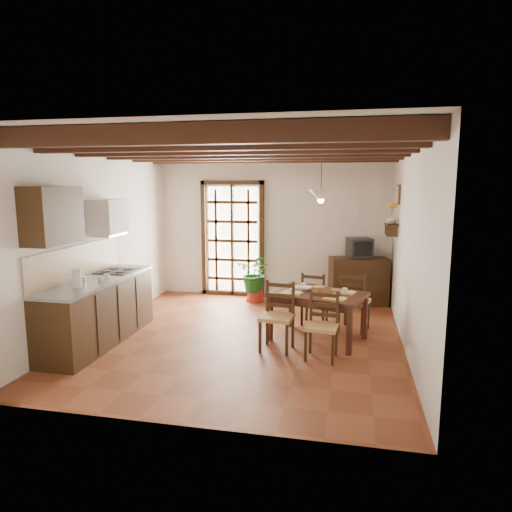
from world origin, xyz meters
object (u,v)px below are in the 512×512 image
(chair_near_left, at_px, (277,329))
(chair_far_left, at_px, (315,308))
(kitchen_counter, at_px, (99,310))
(potted_plant, at_px, (255,272))
(dining_table, at_px, (318,299))
(sideboard, at_px, (358,281))
(chair_near_right, at_px, (322,338))
(crt_tv, at_px, (359,248))
(pendant_lamp, at_px, (321,194))
(chair_far_right, at_px, (353,312))

(chair_near_left, distance_m, chair_far_left, 1.31)
(kitchen_counter, height_order, potted_plant, potted_plant)
(dining_table, height_order, sideboard, sideboard)
(dining_table, distance_m, potted_plant, 2.32)
(chair_near_right, bearing_deg, potted_plant, 124.33)
(chair_near_left, height_order, chair_far_left, chair_near_left)
(kitchen_counter, relative_size, potted_plant, 1.19)
(kitchen_counter, distance_m, potted_plant, 3.15)
(chair_near_left, bearing_deg, chair_far_left, 77.71)
(potted_plant, bearing_deg, sideboard, 5.07)
(chair_near_left, relative_size, sideboard, 0.89)
(sideboard, relative_size, crt_tv, 2.01)
(chair_near_left, xyz_separation_m, sideboard, (1.10, 2.61, 0.15))
(sideboard, height_order, pendant_lamp, pendant_lamp)
(chair_far_left, xyz_separation_m, sideboard, (0.69, 1.36, 0.17))
(dining_table, xyz_separation_m, potted_plant, (-1.32, 1.91, -0.04))
(chair_far_right, xyz_separation_m, pendant_lamp, (-0.50, -0.42, 1.79))
(dining_table, relative_size, crt_tv, 2.86)
(pendant_lamp, bearing_deg, crt_tv, 73.38)
(chair_far_left, bearing_deg, pendant_lamp, 107.55)
(chair_near_left, height_order, chair_near_right, chair_near_left)
(chair_near_left, distance_m, pendant_lamp, 1.96)
(sideboard, bearing_deg, crt_tv, -103.28)
(chair_near_right, bearing_deg, kitchen_counter, -173.59)
(chair_far_right, xyz_separation_m, sideboard, (0.09, 1.56, 0.15))
(potted_plant, bearing_deg, crt_tv, 4.90)
(kitchen_counter, xyz_separation_m, pendant_lamp, (3.02, 0.84, 1.60))
(kitchen_counter, bearing_deg, dining_table, 13.84)
(chair_near_left, height_order, chair_far_right, chair_near_left)
(dining_table, xyz_separation_m, chair_near_left, (-0.51, -0.52, -0.32))
(kitchen_counter, xyz_separation_m, chair_near_right, (3.12, 0.02, -0.20))
(kitchen_counter, height_order, chair_far_right, kitchen_counter)
(dining_table, xyz_separation_m, crt_tv, (0.59, 2.08, 0.46))
(chair_near_left, relative_size, chair_near_right, 1.07)
(kitchen_counter, bearing_deg, chair_far_left, 26.67)
(pendant_lamp, bearing_deg, sideboard, 73.43)
(dining_table, xyz_separation_m, chair_near_right, (0.10, -0.72, -0.34))
(chair_far_right, bearing_deg, chair_near_left, 62.51)
(sideboard, relative_size, potted_plant, 0.55)
(dining_table, relative_size, potted_plant, 0.78)
(kitchen_counter, xyz_separation_m, potted_plant, (1.70, 2.66, 0.10))
(chair_far_right, bearing_deg, sideboard, -76.58)
(dining_table, bearing_deg, crt_tv, 91.96)
(chair_near_left, xyz_separation_m, chair_far_left, (0.41, 1.24, -0.02))
(potted_plant, bearing_deg, kitchen_counter, -122.58)
(chair_near_right, relative_size, chair_far_right, 0.94)
(chair_near_left, bearing_deg, kitchen_counter, -169.23)
(sideboard, bearing_deg, chair_near_right, -113.17)
(dining_table, xyz_separation_m, pendant_lamp, (0.00, 0.10, 1.47))
(chair_far_left, relative_size, potted_plant, 0.45)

